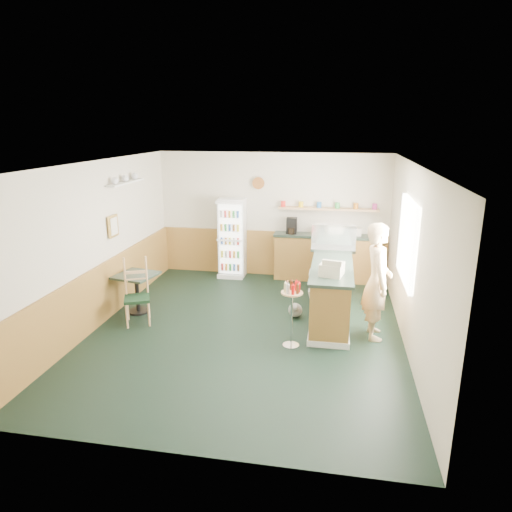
% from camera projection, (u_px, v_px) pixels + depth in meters
% --- Properties ---
extents(ground, '(6.00, 6.00, 0.00)m').
position_uv_depth(ground, '(246.00, 330.00, 7.50)').
color(ground, black).
rests_on(ground, ground).
extents(room_envelope, '(5.04, 6.02, 2.72)m').
position_uv_depth(room_envelope, '(241.00, 230.00, 7.81)').
color(room_envelope, beige).
rests_on(room_envelope, ground).
extents(service_counter, '(0.68, 3.01, 1.01)m').
position_uv_depth(service_counter, '(331.00, 287.00, 8.16)').
color(service_counter, olive).
rests_on(service_counter, ground).
extents(back_counter, '(2.24, 0.42, 1.69)m').
position_uv_depth(back_counter, '(325.00, 256.00, 9.80)').
color(back_counter, olive).
rests_on(back_counter, ground).
extents(drinks_fridge, '(0.57, 0.51, 1.73)m').
position_uv_depth(drinks_fridge, '(232.00, 238.00, 9.99)').
color(drinks_fridge, white).
rests_on(drinks_fridge, ground).
extents(display_case, '(0.81, 0.42, 0.46)m').
position_uv_depth(display_case, '(334.00, 238.00, 8.41)').
color(display_case, silver).
rests_on(display_case, service_counter).
extents(cash_register, '(0.40, 0.42, 0.19)m').
position_uv_depth(cash_register, '(332.00, 269.00, 7.03)').
color(cash_register, beige).
rests_on(cash_register, service_counter).
extents(shopkeeper, '(0.49, 0.65, 1.85)m').
position_uv_depth(shopkeeper, '(377.00, 281.00, 7.04)').
color(shopkeeper, tan).
rests_on(shopkeeper, ground).
extents(condiment_stand, '(0.33, 0.33, 1.02)m').
position_uv_depth(condiment_stand, '(292.00, 304.00, 6.78)').
color(condiment_stand, silver).
rests_on(condiment_stand, ground).
extents(newspaper_rack, '(0.09, 0.40, 0.48)m').
position_uv_depth(newspaper_rack, '(311.00, 284.00, 8.28)').
color(newspaper_rack, black).
rests_on(newspaper_rack, ground).
extents(cafe_table, '(0.77, 0.77, 0.72)m').
position_uv_depth(cafe_table, '(137.00, 286.00, 8.08)').
color(cafe_table, black).
rests_on(cafe_table, ground).
extents(cafe_chair, '(0.54, 0.55, 1.12)m').
position_uv_depth(cafe_chair, '(139.00, 289.00, 7.70)').
color(cafe_chair, black).
rests_on(cafe_chair, ground).
extents(dog_doorstop, '(0.25, 0.32, 0.30)m').
position_uv_depth(dog_doorstop, '(295.00, 310.00, 7.97)').
color(dog_doorstop, gray).
rests_on(dog_doorstop, ground).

